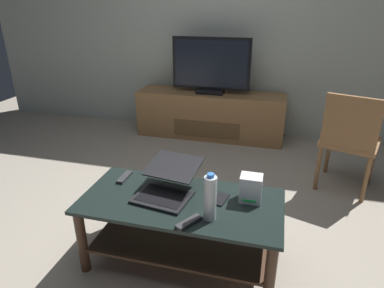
{
  "coord_description": "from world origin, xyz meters",
  "views": [
    {
      "loc": [
        0.6,
        -1.94,
        1.55
      ],
      "look_at": [
        0.04,
        0.19,
        0.6
      ],
      "focal_mm": 31.35,
      "sensor_mm": 36.0,
      "label": 1
    }
  ],
  "objects": [
    {
      "name": "laptop",
      "position": [
        0.0,
        -0.26,
        0.52
      ],
      "size": [
        0.38,
        0.46,
        0.18
      ],
      "color": "black",
      "rests_on": "coffee_table"
    },
    {
      "name": "coffee_table",
      "position": [
        0.11,
        -0.31,
        0.31
      ],
      "size": [
        1.21,
        0.57,
        0.45
      ],
      "color": "black",
      "rests_on": "ground"
    },
    {
      "name": "media_cabinet",
      "position": [
        -0.17,
        1.86,
        0.27
      ],
      "size": [
        1.75,
        0.45,
        0.55
      ],
      "color": "olive",
      "rests_on": "ground"
    },
    {
      "name": "back_wall",
      "position": [
        0.0,
        2.18,
        1.4
      ],
      "size": [
        6.4,
        0.12,
        2.8
      ],
      "primitive_type": "cube",
      "color": "#A8B2A8",
      "rests_on": "ground"
    },
    {
      "name": "water_bottle_near",
      "position": [
        0.31,
        -0.44,
        0.58
      ],
      "size": [
        0.07,
        0.07,
        0.28
      ],
      "color": "silver",
      "rests_on": "coffee_table"
    },
    {
      "name": "ground_plane",
      "position": [
        0.0,
        0.0,
        0.0
      ],
      "size": [
        7.68,
        7.68,
        0.0
      ],
      "primitive_type": "plane",
      "color": "#9E9384"
    },
    {
      "name": "cell_phone",
      "position": [
        0.33,
        -0.25,
        0.46
      ],
      "size": [
        0.1,
        0.15,
        0.01
      ],
      "primitive_type": "cube",
      "rotation": [
        0.0,
        0.0,
        -0.21
      ],
      "color": "black",
      "rests_on": "coffee_table"
    },
    {
      "name": "router_box",
      "position": [
        0.51,
        -0.21,
        0.53
      ],
      "size": [
        0.13,
        0.11,
        0.16
      ],
      "color": "silver",
      "rests_on": "coffee_table"
    },
    {
      "name": "tv_remote",
      "position": [
        0.21,
        -0.52,
        0.46
      ],
      "size": [
        0.12,
        0.16,
        0.02
      ],
      "primitive_type": "cube",
      "rotation": [
        0.0,
        0.0,
        -0.56
      ],
      "color": "#2D2D30",
      "rests_on": "coffee_table"
    },
    {
      "name": "dining_chair",
      "position": [
        1.22,
        0.89,
        0.49
      ],
      "size": [
        0.56,
        0.56,
        0.88
      ],
      "color": "brown",
      "rests_on": "ground"
    },
    {
      "name": "television",
      "position": [
        -0.17,
        1.84,
        0.85
      ],
      "size": [
        0.9,
        0.2,
        0.63
      ],
      "color": "black",
      "rests_on": "media_cabinet"
    },
    {
      "name": "soundbar_remote",
      "position": [
        -0.33,
        -0.15,
        0.46
      ],
      "size": [
        0.05,
        0.16,
        0.02
      ],
      "primitive_type": "cube",
      "rotation": [
        0.0,
        0.0,
        -0.02
      ],
      "color": "#2D2D30",
      "rests_on": "coffee_table"
    }
  ]
}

